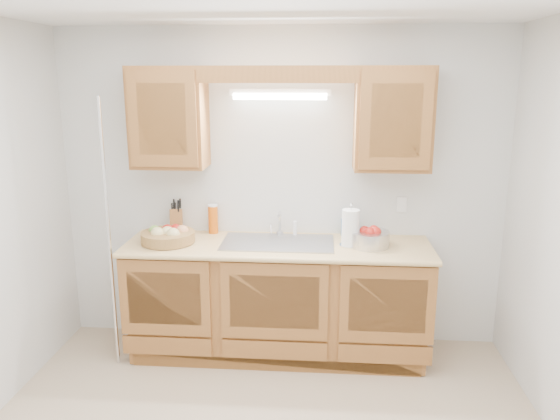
# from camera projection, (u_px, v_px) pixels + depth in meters

# --- Properties ---
(room) EXTENTS (3.52, 3.50, 2.50)m
(room) POSITION_uv_depth(u_px,v_px,m) (259.00, 247.00, 2.87)
(room) COLOR tan
(room) RESTS_ON ground
(base_cabinets) EXTENTS (2.20, 0.60, 0.86)m
(base_cabinets) POSITION_uv_depth(u_px,v_px,m) (278.00, 300.00, 4.23)
(base_cabinets) COLOR #A0622F
(base_cabinets) RESTS_ON ground
(countertop) EXTENTS (2.30, 0.63, 0.04)m
(countertop) POSITION_uv_depth(u_px,v_px,m) (278.00, 246.00, 4.11)
(countertop) COLOR #DEBE74
(countertop) RESTS_ON base_cabinets
(upper_cabinet_left) EXTENTS (0.55, 0.33, 0.75)m
(upper_cabinet_left) POSITION_uv_depth(u_px,v_px,m) (169.00, 118.00, 4.09)
(upper_cabinet_left) COLOR #A0622F
(upper_cabinet_left) RESTS_ON room
(upper_cabinet_right) EXTENTS (0.55, 0.33, 0.75)m
(upper_cabinet_right) POSITION_uv_depth(u_px,v_px,m) (393.00, 119.00, 3.96)
(upper_cabinet_right) COLOR #A0622F
(upper_cabinet_right) RESTS_ON room
(valance) EXTENTS (2.20, 0.05, 0.12)m
(valance) POSITION_uv_depth(u_px,v_px,m) (277.00, 74.00, 3.81)
(valance) COLOR #A0622F
(valance) RESTS_ON room
(fluorescent_fixture) EXTENTS (0.76, 0.08, 0.08)m
(fluorescent_fixture) POSITION_uv_depth(u_px,v_px,m) (280.00, 94.00, 4.07)
(fluorescent_fixture) COLOR white
(fluorescent_fixture) RESTS_ON room
(sink) EXTENTS (0.84, 0.46, 0.36)m
(sink) POSITION_uv_depth(u_px,v_px,m) (278.00, 252.00, 4.14)
(sink) COLOR #9E9EA3
(sink) RESTS_ON countertop
(wire_shelf_pole) EXTENTS (0.03, 0.03, 2.00)m
(wire_shelf_pole) POSITION_uv_depth(u_px,v_px,m) (109.00, 237.00, 3.93)
(wire_shelf_pole) COLOR silver
(wire_shelf_pole) RESTS_ON ground
(outlet_plate) EXTENTS (0.08, 0.01, 0.12)m
(outlet_plate) POSITION_uv_depth(u_px,v_px,m) (402.00, 205.00, 4.27)
(outlet_plate) COLOR white
(outlet_plate) RESTS_ON room
(fruit_basket) EXTENTS (0.48, 0.48, 0.13)m
(fruit_basket) POSITION_uv_depth(u_px,v_px,m) (168.00, 235.00, 4.12)
(fruit_basket) COLOR #A97E44
(fruit_basket) RESTS_ON countertop
(knife_block) EXTENTS (0.13, 0.17, 0.28)m
(knife_block) POSITION_uv_depth(u_px,v_px,m) (176.00, 220.00, 4.38)
(knife_block) COLOR #A0622F
(knife_block) RESTS_ON countertop
(orange_canister) EXTENTS (0.10, 0.10, 0.23)m
(orange_canister) POSITION_uv_depth(u_px,v_px,m) (213.00, 219.00, 4.36)
(orange_canister) COLOR #DA5B0C
(orange_canister) RESTS_ON countertop
(soap_bottle) EXTENTS (0.12, 0.12, 0.21)m
(soap_bottle) POSITION_uv_depth(u_px,v_px,m) (349.00, 224.00, 4.25)
(soap_bottle) COLOR #2468B6
(soap_bottle) RESTS_ON countertop
(sponge) EXTENTS (0.11, 0.07, 0.02)m
(sponge) POSITION_uv_depth(u_px,v_px,m) (348.00, 235.00, 4.31)
(sponge) COLOR #CC333F
(sponge) RESTS_ON countertop
(paper_towel) EXTENTS (0.16, 0.16, 0.33)m
(paper_towel) POSITION_uv_depth(u_px,v_px,m) (350.00, 228.00, 4.02)
(paper_towel) COLOR silver
(paper_towel) RESTS_ON countertop
(apple_bowl) EXTENTS (0.38, 0.38, 0.15)m
(apple_bowl) POSITION_uv_depth(u_px,v_px,m) (369.00, 237.00, 4.03)
(apple_bowl) COLOR silver
(apple_bowl) RESTS_ON countertop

